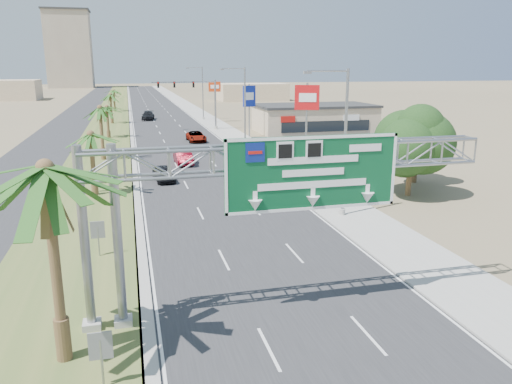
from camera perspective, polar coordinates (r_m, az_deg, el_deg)
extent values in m
cube|color=#28282B|center=(119.42, -11.19, 9.08)|extent=(12.00, 300.00, 0.02)
cube|color=#9E9B93|center=(120.18, -7.09, 9.29)|extent=(4.00, 300.00, 0.10)
cube|color=#445B28|center=(119.29, -16.04, 8.82)|extent=(7.00, 300.00, 0.12)
cube|color=#28282B|center=(119.71, -19.42, 8.56)|extent=(8.00, 300.00, 0.02)
cylinder|color=gray|center=(19.90, -15.54, -5.26)|extent=(0.36, 0.36, 7.40)
cylinder|color=gray|center=(19.98, -18.99, -5.45)|extent=(0.36, 0.36, 7.40)
cube|color=#9E9B93|center=(21.30, -14.90, -14.18)|extent=(0.70, 0.70, 0.40)
cube|color=#9E9B93|center=(21.37, -18.21, -14.33)|extent=(0.70, 0.70, 0.40)
cube|color=#084C27|center=(20.05, 6.51, 2.15)|extent=(7.20, 0.12, 3.00)
cube|color=navy|center=(19.09, -0.10, 4.54)|extent=(0.75, 0.03, 0.75)
cone|color=white|center=(20.25, 6.50, -1.08)|extent=(0.56, 0.56, 0.45)
cylinder|color=brown|center=(18.28, -21.92, -8.23)|extent=(0.36, 0.36, 7.00)
cylinder|color=brown|center=(19.41, -21.18, -15.52)|extent=(0.54, 0.54, 1.68)
cylinder|color=brown|center=(41.63, -18.13, 2.91)|extent=(0.36, 0.36, 5.00)
cylinder|color=brown|center=(42.02, -17.93, 0.37)|extent=(0.54, 0.54, 1.20)
cylinder|color=brown|center=(57.35, -17.21, 6.32)|extent=(0.36, 0.36, 5.80)
cylinder|color=brown|center=(57.67, -17.05, 4.15)|extent=(0.54, 0.54, 1.39)
cylinder|color=brown|center=(75.29, -16.57, 7.61)|extent=(0.36, 0.36, 4.50)
cylinder|color=brown|center=(75.49, -16.48, 6.32)|extent=(0.54, 0.54, 1.08)
cylinder|color=brown|center=(94.16, -16.21, 9.06)|extent=(0.36, 0.36, 5.20)
cylinder|color=brown|center=(94.34, -16.12, 7.87)|extent=(0.54, 0.54, 1.25)
cylinder|color=brown|center=(119.10, -15.88, 9.96)|extent=(0.36, 0.36, 4.80)
cylinder|color=brown|center=(119.23, -15.82, 9.08)|extent=(0.54, 0.54, 1.15)
cylinder|color=gray|center=(34.23, 10.13, 5.33)|extent=(0.20, 0.20, 10.00)
cylinder|color=gray|center=(33.28, 8.24, 13.55)|extent=(2.80, 0.12, 0.12)
cube|color=slate|center=(32.78, 5.91, 13.43)|extent=(0.50, 0.22, 0.18)
cylinder|color=#9E9B93|center=(35.26, 9.80, -2.32)|extent=(0.44, 0.44, 0.50)
cylinder|color=gray|center=(62.61, -1.27, 9.49)|extent=(0.20, 0.20, 10.00)
cylinder|color=gray|center=(62.10, -2.59, 13.92)|extent=(2.80, 0.12, 0.12)
cube|color=slate|center=(61.83, -3.90, 13.81)|extent=(0.50, 0.22, 0.18)
cylinder|color=#9E9B93|center=(63.18, -1.25, 5.19)|extent=(0.44, 0.44, 0.50)
cylinder|color=gray|center=(97.95, -6.10, 11.12)|extent=(0.20, 0.20, 10.00)
cylinder|color=gray|center=(97.63, -7.01, 13.94)|extent=(2.80, 0.12, 0.12)
cube|color=slate|center=(97.46, -7.85, 13.85)|extent=(0.50, 0.22, 0.18)
cylinder|color=#9E9B93|center=(98.32, -6.02, 8.36)|extent=(0.44, 0.44, 0.50)
cylinder|color=gray|center=(82.19, -4.65, 9.88)|extent=(0.28, 0.28, 8.00)
cylinder|color=gray|center=(81.31, -8.26, 12.34)|extent=(10.00, 0.18, 0.18)
cube|color=black|center=(81.30, -7.16, 12.10)|extent=(0.32, 0.18, 0.95)
cube|color=black|center=(80.98, -9.32, 12.02)|extent=(0.32, 0.18, 0.95)
cube|color=black|center=(80.80, -11.12, 11.93)|extent=(0.32, 0.18, 0.95)
sphere|color=red|center=(81.17, -7.16, 12.31)|extent=(0.22, 0.22, 0.22)
imported|color=black|center=(82.02, -4.70, 11.97)|extent=(0.16, 0.16, 0.60)
cylinder|color=#9E9B93|center=(82.55, -4.60, 7.32)|extent=(0.56, 0.56, 0.60)
cube|color=tan|center=(80.47, 6.67, 8.31)|extent=(18.00, 10.00, 4.00)
cylinder|color=brown|center=(41.72, 17.14, 2.23)|extent=(0.44, 0.44, 3.90)
sphere|color=black|center=(41.29, 17.40, 5.76)|extent=(4.50, 4.50, 4.50)
cylinder|color=brown|center=(46.67, 17.75, 3.03)|extent=(0.44, 0.44, 3.30)
sphere|color=black|center=(46.32, 17.96, 5.70)|extent=(3.50, 3.50, 3.50)
cylinder|color=gray|center=(17.52, -17.18, -18.40)|extent=(0.08, 0.08, 1.80)
cube|color=slate|center=(17.16, -17.35, -16.42)|extent=(0.75, 0.06, 0.95)
cylinder|color=gray|center=(28.44, -17.54, -5.48)|extent=(0.08, 0.08, 1.80)
cube|color=slate|center=(28.22, -17.65, -4.14)|extent=(0.75, 0.06, 0.95)
cube|color=tan|center=(260.17, -20.56, 14.97)|extent=(20.00, 16.00, 35.00)
cube|color=tan|center=(153.41, -0.44, 11.36)|extent=(20.00, 12.00, 5.00)
imported|color=black|center=(45.87, -10.51, 2.08)|extent=(2.10, 4.27, 1.40)
imported|color=maroon|center=(53.68, -8.32, 4.03)|extent=(1.79, 4.90, 1.60)
imported|color=gray|center=(69.57, -6.86, 6.31)|extent=(2.43, 5.10, 1.40)
imported|color=black|center=(99.47, -12.24, 8.50)|extent=(2.83, 5.69, 1.59)
cylinder|color=gray|center=(50.02, 5.77, 7.40)|extent=(0.20, 0.20, 8.56)
cube|color=red|center=(49.77, 5.85, 10.70)|extent=(2.33, 1.20, 2.40)
cube|color=white|center=(49.60, 5.92, 10.68)|extent=(1.57, 0.68, 0.84)
cylinder|color=gray|center=(73.30, -0.78, 9.25)|extent=(0.20, 0.20, 7.62)
cube|color=#102396|center=(73.15, -0.78, 10.90)|extent=(1.99, 0.94, 3.00)
cube|color=white|center=(72.98, -0.75, 10.89)|extent=(1.33, 0.50, 1.05)
cylinder|color=gray|center=(93.50, -4.72, 10.26)|extent=(0.20, 0.20, 7.57)
cube|color=red|center=(93.36, -4.75, 11.91)|extent=(2.20, 0.89, 1.80)
cube|color=white|center=(93.18, -4.74, 11.91)|extent=(1.49, 0.46, 0.63)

